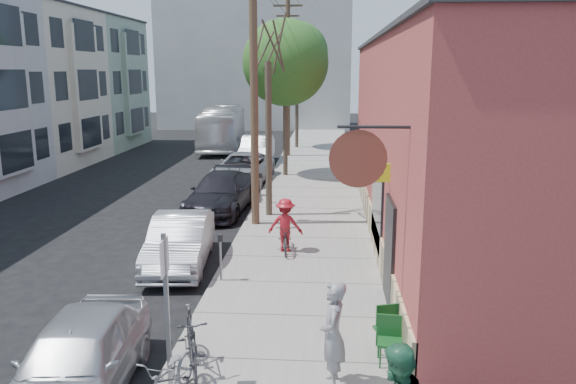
# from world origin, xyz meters

# --- Properties ---
(ground) EXTENTS (120.00, 120.00, 0.00)m
(ground) POSITION_xyz_m (0.00, 0.00, 0.00)
(ground) COLOR black
(sidewalk) EXTENTS (4.50, 58.00, 0.15)m
(sidewalk) POSITION_xyz_m (4.25, 11.00, 0.07)
(sidewalk) COLOR gray
(sidewalk) RESTS_ON ground
(cafe_building) EXTENTS (6.60, 20.20, 6.61)m
(cafe_building) POSITION_xyz_m (8.99, 4.99, 3.30)
(cafe_building) COLOR #963A38
(cafe_building) RESTS_ON ground
(end_cap_building) EXTENTS (18.00, 8.00, 12.00)m
(end_cap_building) POSITION_xyz_m (-2.00, 42.00, 6.00)
(end_cap_building) COLOR #ADACA8
(end_cap_building) RESTS_ON ground
(sign_post) EXTENTS (0.07, 0.45, 2.80)m
(sign_post) POSITION_xyz_m (2.35, -5.15, 1.83)
(sign_post) COLOR slate
(sign_post) RESTS_ON sidewalk
(parking_meter_near) EXTENTS (0.14, 0.14, 1.24)m
(parking_meter_near) POSITION_xyz_m (2.25, 0.02, 0.98)
(parking_meter_near) COLOR slate
(parking_meter_near) RESTS_ON sidewalk
(parking_meter_far) EXTENTS (0.14, 0.14, 1.24)m
(parking_meter_far) POSITION_xyz_m (2.25, 8.76, 0.98)
(parking_meter_far) COLOR slate
(parking_meter_far) RESTS_ON sidewalk
(utility_pole_near) EXTENTS (3.57, 0.28, 10.00)m
(utility_pole_near) POSITION_xyz_m (2.39, 5.59, 5.41)
(utility_pole_near) COLOR #503A28
(utility_pole_near) RESTS_ON sidewalk
(utility_pole_far) EXTENTS (1.80, 0.28, 10.00)m
(utility_pole_far) POSITION_xyz_m (2.45, 21.94, 5.34)
(utility_pole_far) COLOR #503A28
(utility_pole_far) RESTS_ON sidewalk
(tree_bare) EXTENTS (0.24, 0.24, 5.67)m
(tree_bare) POSITION_xyz_m (2.80, 6.88, 2.98)
(tree_bare) COLOR #44392C
(tree_bare) RESTS_ON sidewalk
(tree_leafy_mid) EXTENTS (4.35, 4.35, 7.91)m
(tree_leafy_mid) POSITION_xyz_m (2.80, 15.17, 5.88)
(tree_leafy_mid) COLOR #44392C
(tree_leafy_mid) RESTS_ON sidewalk
(tree_leafy_far) EXTENTS (4.24, 4.24, 8.65)m
(tree_leafy_far) POSITION_xyz_m (2.80, 25.95, 6.66)
(tree_leafy_far) COLOR #44392C
(tree_leafy_far) RESTS_ON sidewalk
(patio_chair_a) EXTENTS (0.62, 0.62, 0.88)m
(patio_chair_a) POSITION_xyz_m (6.20, -3.50, 0.59)
(patio_chair_a) COLOR #13451B
(patio_chair_a) RESTS_ON sidewalk
(patio_chair_b) EXTENTS (0.55, 0.55, 0.88)m
(patio_chair_b) POSITION_xyz_m (6.19, -3.98, 0.59)
(patio_chair_b) COLOR #13451B
(patio_chair_b) RESTS_ON sidewalk
(patron_grey) EXTENTS (0.48, 0.71, 1.89)m
(patron_grey) POSITION_xyz_m (5.11, -4.78, 1.10)
(patron_grey) COLOR gray
(patron_grey) RESTS_ON sidewalk
(cyclist) EXTENTS (1.10, 0.70, 1.63)m
(cyclist) POSITION_xyz_m (3.75, 2.56, 0.96)
(cyclist) COLOR maroon
(cyclist) RESTS_ON sidewalk
(cyclist_bike) EXTENTS (0.75, 1.71, 0.87)m
(cyclist_bike) POSITION_xyz_m (3.75, 2.56, 0.59)
(cyclist_bike) COLOR black
(cyclist_bike) RESTS_ON sidewalk
(parked_bike_a) EXTENTS (1.07, 1.91, 1.11)m
(parked_bike_a) POSITION_xyz_m (2.54, -4.39, 0.70)
(parked_bike_a) COLOR black
(parked_bike_a) RESTS_ON sidewalk
(parked_bike_b) EXTENTS (0.94, 1.85, 0.93)m
(parked_bike_b) POSITION_xyz_m (2.46, -5.54, 0.61)
(parked_bike_b) COLOR slate
(parked_bike_b) RESTS_ON sidewalk
(car_0) EXTENTS (2.01, 4.40, 1.46)m
(car_0) POSITION_xyz_m (0.80, -5.27, 0.73)
(car_0) COLOR #A5A6AC
(car_0) RESTS_ON ground
(car_1) EXTENTS (1.99, 4.58, 1.46)m
(car_1) POSITION_xyz_m (0.80, 1.44, 0.73)
(car_1) COLOR #B2B3BA
(car_1) RESTS_ON ground
(car_2) EXTENTS (2.45, 5.35, 1.52)m
(car_2) POSITION_xyz_m (0.80, 7.74, 0.76)
(car_2) COLOR black
(car_2) RESTS_ON ground
(car_3) EXTENTS (2.85, 5.53, 1.49)m
(car_3) POSITION_xyz_m (0.80, 13.54, 0.75)
(car_3) COLOR #9D9DA4
(car_3) RESTS_ON ground
(car_4) EXTENTS (1.94, 5.16, 1.68)m
(car_4) POSITION_xyz_m (0.80, 19.28, 0.84)
(car_4) COLOR gray
(car_4) RESTS_ON ground
(bus) EXTENTS (3.33, 10.70, 2.93)m
(bus) POSITION_xyz_m (-2.53, 26.09, 1.47)
(bus) COLOR silver
(bus) RESTS_ON ground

